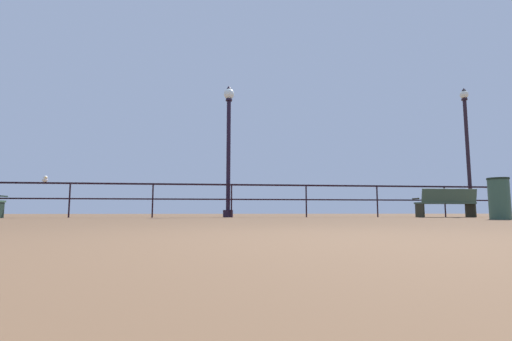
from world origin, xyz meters
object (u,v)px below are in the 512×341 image
object	(u,v)px
seagull_on_rail	(45,179)
lamppost_right	(468,149)
trash_bin	(499,198)
lamppost_center	(229,143)
bench_near_left	(447,201)

from	to	relation	value
seagull_on_rail	lamppost_right	bearing A→B (deg)	1.00
lamppost_right	seagull_on_rail	xyz separation A→B (m)	(-13.23, -0.23, -1.19)
seagull_on_rail	trash_bin	xyz separation A→B (m)	(10.75, -3.88, -0.63)
lamppost_center	lamppost_right	size ratio (longest dim) A/B	0.94
bench_near_left	lamppost_center	distance (m)	6.88
bench_near_left	seagull_on_rail	xyz separation A→B (m)	(-11.75, 0.65, 0.60)
bench_near_left	seagull_on_rail	world-z (taller)	seagull_on_rail
bench_near_left	trash_bin	distance (m)	3.39
lamppost_center	seagull_on_rail	world-z (taller)	lamppost_center
lamppost_center	lamppost_right	bearing A→B (deg)	0.00
bench_near_left	trash_bin	size ratio (longest dim) A/B	1.95
bench_near_left	lamppost_right	distance (m)	2.48
seagull_on_rail	bench_near_left	bearing A→B (deg)	-3.15
bench_near_left	lamppost_center	bearing A→B (deg)	172.38
lamppost_right	seagull_on_rail	size ratio (longest dim) A/B	12.49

